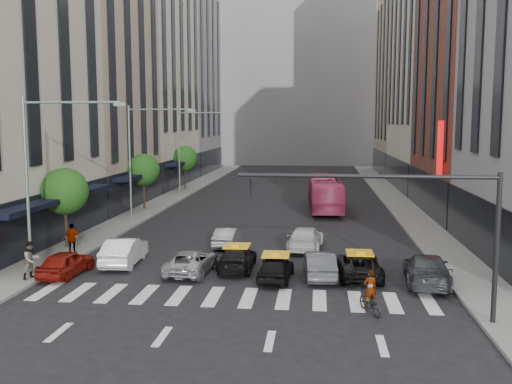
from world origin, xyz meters
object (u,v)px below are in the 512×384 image
(streetlamp_mid, at_px, (141,148))
(car_white_front, at_px, (124,251))
(streetlamp_near, at_px, (44,162))
(motorcycle, at_px, (370,302))
(car_red, at_px, (66,263))
(pedestrian_far, at_px, (72,239))
(taxi_left, at_px, (237,258))
(streetlamp_far, at_px, (188,141))
(taxi_center, at_px, (276,268))
(bus, at_px, (325,193))
(pedestrian_near, at_px, (31,260))

(streetlamp_mid, relative_size, car_white_front, 1.95)
(streetlamp_near, bearing_deg, motorcycle, -14.18)
(car_white_front, bearing_deg, motorcycle, 148.78)
(car_red, bearing_deg, pedestrian_far, -65.90)
(streetlamp_near, xyz_separation_m, car_white_front, (3.04, 2.82, -5.14))
(taxi_left, bearing_deg, streetlamp_far, -72.49)
(motorcycle, xyz_separation_m, pedestrian_far, (-16.53, 8.31, 0.58))
(streetlamp_mid, bearing_deg, motorcycle, -51.53)
(car_red, distance_m, taxi_left, 8.87)
(car_red, relative_size, motorcycle, 2.13)
(taxi_left, relative_size, taxi_center, 1.15)
(car_white_front, height_order, pedestrian_far, pedestrian_far)
(bus, bearing_deg, streetlamp_mid, 25.68)
(pedestrian_near, bearing_deg, motorcycle, -75.92)
(streetlamp_far, height_order, pedestrian_far, streetlamp_far)
(taxi_center, bearing_deg, streetlamp_far, -65.69)
(car_white_front, bearing_deg, taxi_center, 161.51)
(streetlamp_far, xyz_separation_m, pedestrian_far, (-0.62, -27.71, -4.84))
(streetlamp_near, distance_m, taxi_left, 11.07)
(car_red, bearing_deg, taxi_left, -161.37)
(streetlamp_far, bearing_deg, streetlamp_mid, -90.00)
(taxi_left, xyz_separation_m, motorcycle, (6.46, -6.39, -0.16))
(pedestrian_near, bearing_deg, car_white_front, -17.60)
(taxi_left, bearing_deg, streetlamp_near, 13.91)
(streetlamp_far, bearing_deg, motorcycle, -66.17)
(streetlamp_far, height_order, taxi_left, streetlamp_far)
(car_white_front, bearing_deg, streetlamp_mid, -80.22)
(streetlamp_near, xyz_separation_m, streetlamp_far, (0.00, 32.00, 0.00))
(streetlamp_mid, bearing_deg, car_red, -86.94)
(streetlamp_near, relative_size, streetlamp_mid, 1.00)
(streetlamp_near, bearing_deg, streetlamp_far, 90.00)
(motorcycle, bearing_deg, pedestrian_far, -48.66)
(streetlamp_near, bearing_deg, pedestrian_near, -112.38)
(streetlamp_mid, xyz_separation_m, taxi_center, (11.67, -15.54, -5.25))
(car_white_front, height_order, motorcycle, car_white_front)
(bus, bearing_deg, streetlamp_near, 56.29)
(streetlamp_far, bearing_deg, car_white_front, -84.05)
(streetlamp_near, relative_size, pedestrian_near, 4.81)
(streetlamp_mid, xyz_separation_m, car_red, (0.84, -15.81, -5.24))
(bus, height_order, pedestrian_far, bus)
(streetlamp_near, distance_m, pedestrian_near, 4.93)
(taxi_center, distance_m, pedestrian_far, 12.88)
(car_red, distance_m, pedestrian_far, 4.37)
(taxi_left, relative_size, motorcycle, 2.39)
(taxi_left, distance_m, pedestrian_far, 10.26)
(car_red, xyz_separation_m, taxi_center, (10.83, 0.27, -0.01))
(taxi_left, xyz_separation_m, bus, (4.90, 21.32, 0.93))
(taxi_left, height_order, pedestrian_near, pedestrian_near)
(taxi_center, xyz_separation_m, bus, (2.67, 23.23, 0.91))
(streetlamp_far, xyz_separation_m, taxi_center, (11.67, -31.54, -5.25))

